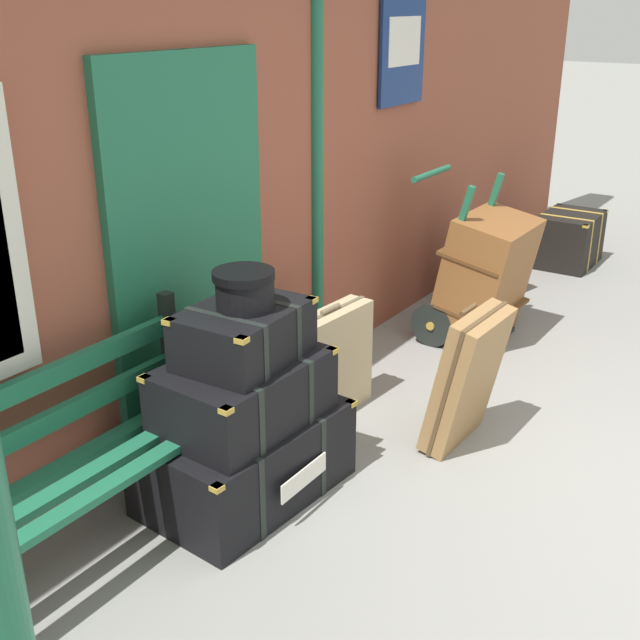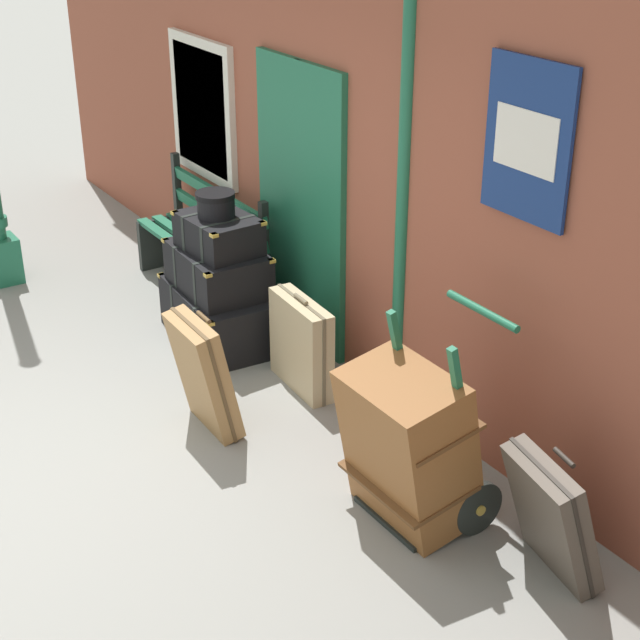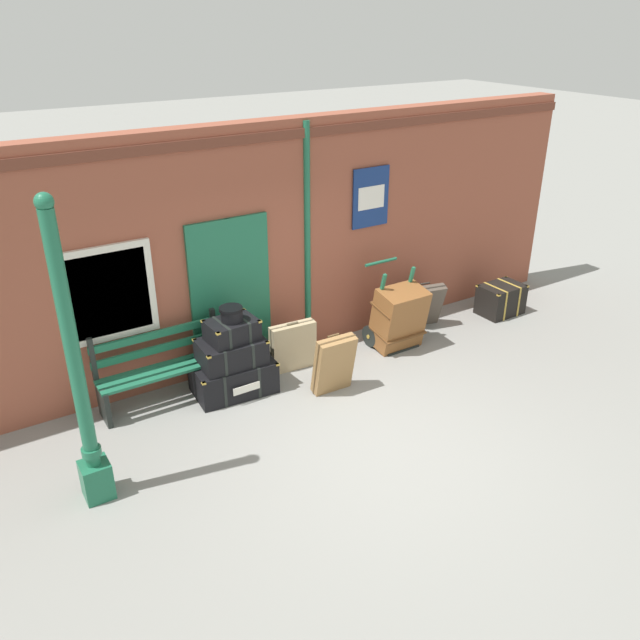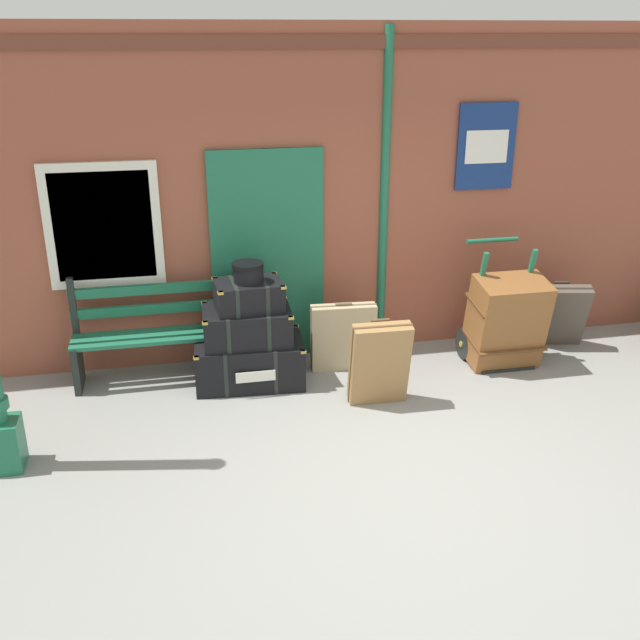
# 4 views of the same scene
# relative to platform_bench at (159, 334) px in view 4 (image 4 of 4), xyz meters

# --- Properties ---
(ground_plane) EXTENTS (60.00, 60.00, 0.00)m
(ground_plane) POSITION_rel_platform_bench_xyz_m (1.67, -2.16, -0.44)
(ground_plane) COLOR gray
(brick_facade) EXTENTS (10.40, 0.35, 3.20)m
(brick_facade) POSITION_rel_platform_bench_xyz_m (1.65, 0.44, 1.15)
(brick_facade) COLOR brown
(brick_facade) RESTS_ON ground
(platform_bench) EXTENTS (1.60, 0.43, 1.01)m
(platform_bench) POSITION_rel_platform_bench_xyz_m (0.00, 0.00, 0.00)
(platform_bench) COLOR #1E6647
(platform_bench) RESTS_ON ground
(steamer_trunk_base) EXTENTS (1.05, 0.72, 0.43)m
(steamer_trunk_base) POSITION_rel_platform_bench_xyz_m (0.82, -0.27, -0.23)
(steamer_trunk_base) COLOR black
(steamer_trunk_base) RESTS_ON ground
(steamer_trunk_middle) EXTENTS (0.83, 0.58, 0.33)m
(steamer_trunk_middle) POSITION_rel_platform_bench_xyz_m (0.80, -0.28, 0.14)
(steamer_trunk_middle) COLOR black
(steamer_trunk_middle) RESTS_ON steamer_trunk_base
(steamer_trunk_top) EXTENTS (0.63, 0.48, 0.27)m
(steamer_trunk_top) POSITION_rel_platform_bench_xyz_m (0.83, -0.28, 0.43)
(steamer_trunk_top) COLOR black
(steamer_trunk_top) RESTS_ON steamer_trunk_middle
(round_hatbox) EXTENTS (0.29, 0.29, 0.18)m
(round_hatbox) POSITION_rel_platform_bench_xyz_m (0.84, -0.29, 0.66)
(round_hatbox) COLOR black
(round_hatbox) RESTS_ON steamer_trunk_top
(porters_trolley) EXTENTS (0.71, 0.64, 1.19)m
(porters_trolley) POSITION_rel_platform_bench_xyz_m (3.32, -0.27, -0.17)
(porters_trolley) COLOR black
(porters_trolley) RESTS_ON ground
(large_brown_trunk) EXTENTS (0.70, 0.59, 0.94)m
(large_brown_trunk) POSITION_rel_platform_bench_xyz_m (3.32, -0.45, 0.03)
(large_brown_trunk) COLOR brown
(large_brown_trunk) RESTS_ON ground
(suitcase_olive) EXTENTS (0.64, 0.21, 0.69)m
(suitcase_olive) POSITION_rel_platform_bench_xyz_m (1.76, -0.16, -0.12)
(suitcase_olive) COLOR tan
(suitcase_olive) RESTS_ON ground
(suitcase_cream) EXTENTS (0.53, 0.32, 0.81)m
(suitcase_cream) POSITION_rel_platform_bench_xyz_m (1.88, -0.96, -0.05)
(suitcase_cream) COLOR olive
(suitcase_cream) RESTS_ON ground
(suitcase_charcoal) EXTENTS (0.60, 0.46, 0.72)m
(suitcase_charcoal) POSITION_rel_platform_bench_xyz_m (4.09, -0.12, -0.09)
(suitcase_charcoal) COLOR #51473D
(suitcase_charcoal) RESTS_ON ground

